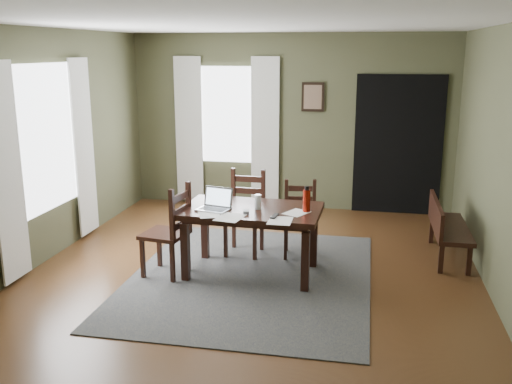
% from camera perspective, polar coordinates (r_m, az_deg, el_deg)
% --- Properties ---
extents(ground, '(5.00, 6.00, 0.01)m').
position_cam_1_polar(ground, '(6.38, -0.53, -8.56)').
color(ground, '#492C16').
extents(room_shell, '(5.02, 6.02, 2.71)m').
position_cam_1_polar(room_shell, '(5.92, -0.57, 7.81)').
color(room_shell, '#484A30').
rests_on(room_shell, ground).
extents(rug, '(2.60, 3.20, 0.01)m').
position_cam_1_polar(rug, '(6.37, -0.53, -8.47)').
color(rug, '#383838').
rests_on(rug, ground).
extents(dining_table, '(1.53, 0.94, 0.75)m').
position_cam_1_polar(dining_table, '(6.25, -0.47, -2.45)').
color(dining_table, black).
rests_on(dining_table, rug).
extents(chair_end, '(0.52, 0.52, 1.03)m').
position_cam_1_polar(chair_end, '(6.33, -8.67, -3.96)').
color(chair_end, black).
rests_on(chair_end, rug).
extents(chair_back_left, '(0.47, 0.47, 1.02)m').
position_cam_1_polar(chair_back_left, '(6.96, -1.09, -2.18)').
color(chair_back_left, black).
rests_on(chair_back_left, rug).
extents(chair_back_right, '(0.44, 0.44, 0.91)m').
position_cam_1_polar(chair_back_right, '(6.92, 4.39, -2.78)').
color(chair_back_right, black).
rests_on(chair_back_right, rug).
extents(bench, '(0.40, 1.23, 0.70)m').
position_cam_1_polar(bench, '(7.19, 18.39, -3.09)').
color(bench, black).
rests_on(bench, ground).
extents(laptop, '(0.39, 0.34, 0.23)m').
position_cam_1_polar(laptop, '(6.19, -4.06, -1.18)').
color(laptop, '#B7B7BC').
rests_on(laptop, dining_table).
extents(computer_mouse, '(0.08, 0.11, 0.04)m').
position_cam_1_polar(computer_mouse, '(6.03, -1.00, -1.99)').
color(computer_mouse, '#3F3F42').
rests_on(computer_mouse, dining_table).
extents(tv_remote, '(0.07, 0.18, 0.02)m').
position_cam_1_polar(tv_remote, '(5.91, 1.88, -2.42)').
color(tv_remote, black).
rests_on(tv_remote, dining_table).
extents(drinking_glass, '(0.08, 0.08, 0.16)m').
position_cam_1_polar(drinking_glass, '(6.17, 0.19, -0.99)').
color(drinking_glass, silver).
rests_on(drinking_glass, dining_table).
extents(water_bottle, '(0.09, 0.09, 0.28)m').
position_cam_1_polar(water_bottle, '(6.08, 5.08, -0.81)').
color(water_bottle, '#981A0B').
rests_on(water_bottle, dining_table).
extents(paper_a, '(0.30, 0.34, 0.00)m').
position_cam_1_polar(paper_a, '(6.01, -4.71, -2.25)').
color(paper_a, white).
rests_on(paper_a, dining_table).
extents(paper_b, '(0.24, 0.31, 0.00)m').
position_cam_1_polar(paper_b, '(5.77, 2.43, -2.89)').
color(paper_b, white).
rests_on(paper_b, dining_table).
extents(paper_d, '(0.31, 0.34, 0.00)m').
position_cam_1_polar(paper_d, '(6.07, 4.08, -2.08)').
color(paper_d, white).
rests_on(paper_d, dining_table).
extents(paper_e, '(0.30, 0.36, 0.00)m').
position_cam_1_polar(paper_e, '(5.89, -2.61, -2.56)').
color(paper_e, white).
rests_on(paper_e, dining_table).
extents(window_left, '(0.01, 1.30, 1.70)m').
position_cam_1_polar(window_left, '(7.07, -20.28, 5.08)').
color(window_left, white).
rests_on(window_left, ground).
extents(window_back, '(1.00, 0.01, 1.50)m').
position_cam_1_polar(window_back, '(9.06, -2.94, 7.72)').
color(window_back, white).
rests_on(window_back, ground).
extents(curtain_left_near, '(0.03, 0.48, 2.30)m').
position_cam_1_polar(curtain_left_near, '(6.43, -23.61, 1.67)').
color(curtain_left_near, silver).
rests_on(curtain_left_near, ground).
extents(curtain_left_far, '(0.03, 0.48, 2.30)m').
position_cam_1_polar(curtain_left_far, '(7.80, -16.84, 4.25)').
color(curtain_left_far, silver).
rests_on(curtain_left_far, ground).
extents(curtain_back_left, '(0.44, 0.03, 2.30)m').
position_cam_1_polar(curtain_back_left, '(9.23, -6.72, 6.19)').
color(curtain_back_left, silver).
rests_on(curtain_back_left, ground).
extents(curtain_back_right, '(0.44, 0.03, 2.30)m').
position_cam_1_polar(curtain_back_right, '(8.93, 0.91, 6.02)').
color(curtain_back_right, silver).
rests_on(curtain_back_right, ground).
extents(framed_picture, '(0.34, 0.03, 0.44)m').
position_cam_1_polar(framed_picture, '(8.80, 5.70, 9.44)').
color(framed_picture, black).
rests_on(framed_picture, ground).
extents(doorway_back, '(1.30, 0.03, 2.10)m').
position_cam_1_polar(doorway_back, '(8.86, 14.02, 4.55)').
color(doorway_back, black).
rests_on(doorway_back, ground).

